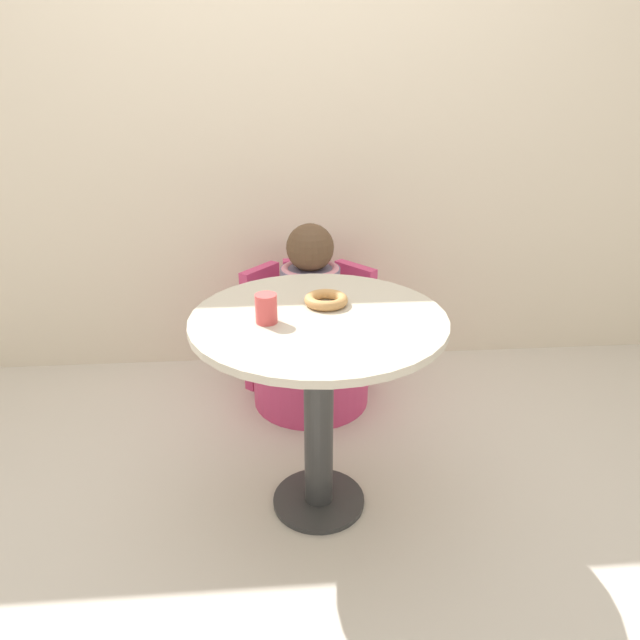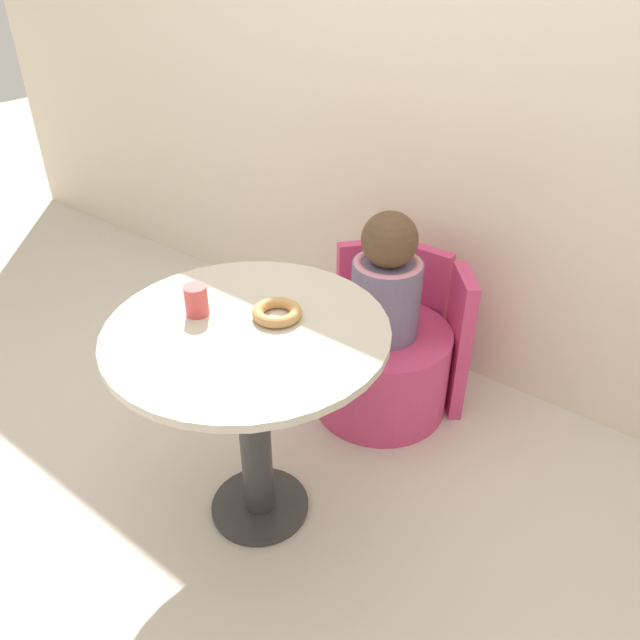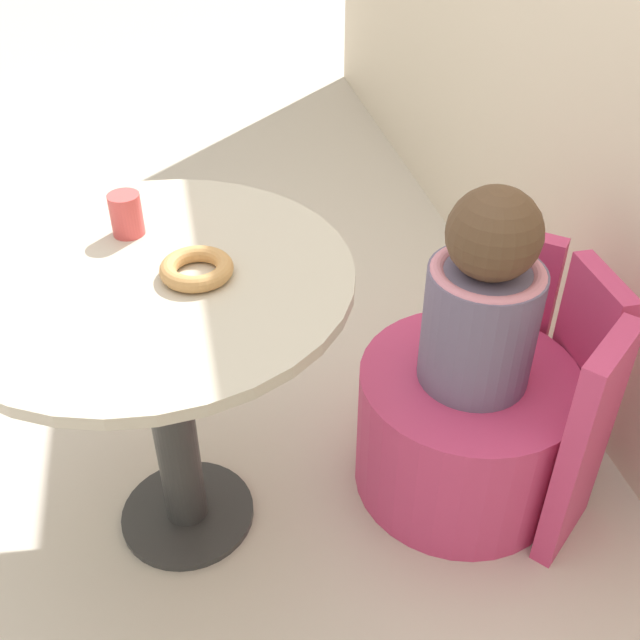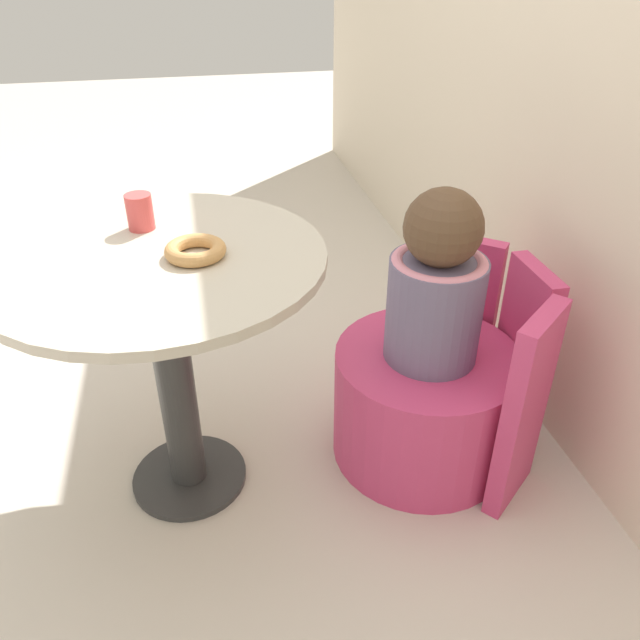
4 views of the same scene
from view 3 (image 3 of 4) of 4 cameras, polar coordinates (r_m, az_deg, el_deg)
name	(u,v)px [view 3 (image 3 of 4)]	position (r m, az deg, el deg)	size (l,w,h in m)	color
ground_plane	(201,491)	(2.02, -9.03, -12.74)	(12.00, 12.00, 0.00)	beige
round_table	(160,340)	(1.58, -12.13, -1.48)	(0.80, 0.80, 0.73)	#333333
tub_chair	(463,429)	(1.93, 10.82, -8.13)	(0.53, 0.53, 0.36)	#D13D70
booth_backrest	(553,380)	(1.94, 17.36, -4.42)	(0.63, 0.23, 0.60)	#D13D70
child_figure	(484,298)	(1.68, 12.37, 1.63)	(0.26, 0.26, 0.49)	slate
donut	(197,269)	(1.45, -9.39, 3.88)	(0.14, 0.14, 0.03)	tan
cup	(126,214)	(1.60, -14.55, 7.79)	(0.07, 0.07, 0.09)	#DB4C4C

